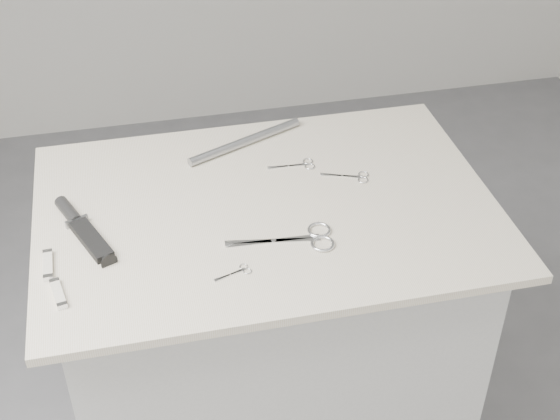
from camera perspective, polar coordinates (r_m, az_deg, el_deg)
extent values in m
cube|color=beige|center=(2.02, -0.86, -10.38)|extent=(0.90, 0.60, 0.90)
cube|color=beige|center=(1.71, -1.00, 0.10)|extent=(1.00, 0.70, 0.02)
cube|color=silver|center=(1.60, -0.47, -2.29)|extent=(0.19, 0.05, 0.00)
cylinder|color=silver|center=(1.60, -0.47, -2.26)|extent=(0.01, 0.01, 0.01)
torus|color=silver|center=(1.63, 2.87, -1.47)|extent=(0.05, 0.05, 0.01)
torus|color=silver|center=(1.60, 3.13, -2.49)|extent=(0.05, 0.05, 0.01)
cube|color=silver|center=(1.83, 0.62, 3.23)|extent=(0.10, 0.02, 0.00)
cylinder|color=silver|center=(1.83, 0.62, 3.25)|extent=(0.01, 0.01, 0.00)
torus|color=silver|center=(1.85, 2.05, 3.58)|extent=(0.03, 0.03, 0.00)
torus|color=silver|center=(1.83, 2.20, 3.19)|extent=(0.03, 0.03, 0.00)
cube|color=silver|center=(1.80, 4.56, 2.50)|extent=(0.09, 0.05, 0.00)
cylinder|color=silver|center=(1.80, 4.56, 2.52)|extent=(0.01, 0.01, 0.00)
torus|color=silver|center=(1.81, 6.12, 2.60)|extent=(0.03, 0.03, 0.00)
torus|color=silver|center=(1.79, 6.09, 2.19)|extent=(0.03, 0.03, 0.00)
cube|color=silver|center=(1.53, -3.68, -4.76)|extent=(0.07, 0.03, 0.00)
cylinder|color=silver|center=(1.53, -3.68, -4.74)|extent=(0.00, 0.00, 0.00)
torus|color=silver|center=(1.55, -2.68, -4.15)|extent=(0.02, 0.02, 0.00)
torus|color=silver|center=(1.54, -2.39, -4.49)|extent=(0.02, 0.02, 0.00)
cube|color=black|center=(1.64, -13.65, -2.10)|extent=(0.09, 0.15, 0.02)
cube|color=#93969B|center=(1.70, -14.64, -0.80)|extent=(0.05, 0.03, 0.02)
cylinder|color=black|center=(1.73, -15.21, -0.08)|extent=(0.06, 0.09, 0.03)
cube|color=beige|center=(1.61, -16.61, -3.88)|extent=(0.02, 0.09, 0.01)
cube|color=silver|center=(1.64, -16.62, -3.01)|extent=(0.02, 0.01, 0.01)
cube|color=silver|center=(1.58, -16.59, -4.77)|extent=(0.02, 0.01, 0.01)
cube|color=beige|center=(1.54, -15.90, -5.92)|extent=(0.03, 0.08, 0.01)
cube|color=silver|center=(1.57, -16.16, -5.08)|extent=(0.02, 0.01, 0.01)
cube|color=silver|center=(1.51, -15.64, -6.77)|extent=(0.02, 0.01, 0.01)
cylinder|color=#93969B|center=(1.90, -2.55, 5.04)|extent=(0.30, 0.15, 0.02)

